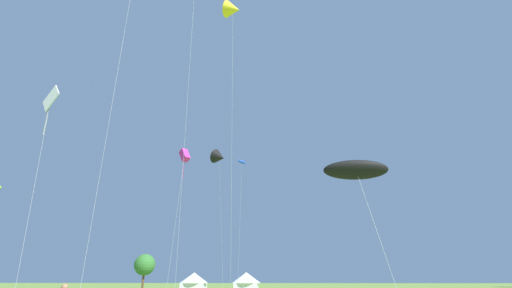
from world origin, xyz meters
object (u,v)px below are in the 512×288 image
at_px(kite_black_delta, 219,157).
at_px(kite_black_parafoil, 356,170).
at_px(tree_distant_left, 145,265).
at_px(festival_tent_center, 194,281).
at_px(kite_blue_parafoil, 242,162).
at_px(kite_yellow_delta, 233,10).
at_px(festival_tent_right, 246,281).
at_px(kite_white_diamond, 50,101).
at_px(kite_magenta_box, 185,156).

relative_size(kite_black_delta, kite_black_parafoil, 2.89).
xyz_separation_m(kite_black_parafoil, tree_distant_left, (-33.02, 61.06, -2.43)).
relative_size(festival_tent_center, tree_distant_left, 0.64).
bearing_deg(festival_tent_center, kite_black_delta, -32.16).
xyz_separation_m(kite_blue_parafoil, kite_black_parafoil, (9.99, -36.60, -12.04)).
distance_m(kite_black_delta, festival_tent_center, 19.94).
bearing_deg(kite_yellow_delta, kite_blue_parafoil, 93.11).
xyz_separation_m(kite_yellow_delta, tree_distant_left, (-24.21, 46.25, -25.65)).
xyz_separation_m(kite_black_delta, festival_tent_right, (4.47, 2.34, -19.43)).
bearing_deg(tree_distant_left, kite_black_delta, -48.90).
height_order(kite_white_diamond, festival_tent_center, kite_white_diamond).
height_order(kite_black_delta, kite_black_parafoil, kite_black_delta).
bearing_deg(festival_tent_right, kite_black_delta, -152.34).
bearing_deg(festival_tent_center, kite_yellow_delta, -71.48).
height_order(kite_blue_parafoil, festival_tent_center, kite_blue_parafoil).
height_order(kite_blue_parafoil, kite_white_diamond, kite_blue_parafoil).
height_order(kite_blue_parafoil, kite_black_delta, kite_black_delta).
relative_size(kite_black_delta, tree_distant_left, 3.25).
bearing_deg(festival_tent_center, kite_blue_parafoil, -33.14).
relative_size(festival_tent_right, tree_distant_left, 0.64).
xyz_separation_m(kite_blue_parafoil, kite_magenta_box, (-3.75, -19.72, -5.35)).
height_order(kite_yellow_delta, kite_blue_parafoil, kite_yellow_delta).
bearing_deg(kite_black_delta, festival_tent_right, 27.66).
bearing_deg(kite_magenta_box, tree_distant_left, 113.57).
distance_m(kite_white_diamond, tree_distant_left, 60.19).
bearing_deg(tree_distant_left, kite_black_parafoil, -61.60).
bearing_deg(kite_white_diamond, festival_tent_center, 87.52).
height_order(kite_magenta_box, kite_white_diamond, kite_white_diamond).
distance_m(kite_yellow_delta, festival_tent_right, 39.39).
relative_size(kite_magenta_box, festival_tent_right, 3.30).
relative_size(festival_tent_center, festival_tent_right, 0.99).
relative_size(kite_white_diamond, tree_distant_left, 2.12).
bearing_deg(kite_blue_parafoil, kite_yellow_delta, -86.89).
distance_m(kite_white_diamond, festival_tent_center, 40.44).
bearing_deg(kite_white_diamond, kite_magenta_box, 67.41).
xyz_separation_m(kite_magenta_box, kite_black_delta, (-0.35, 22.49, 7.19)).
distance_m(kite_yellow_delta, tree_distant_left, 58.16).
bearing_deg(kite_blue_parafoil, kite_black_delta, 146.00).
height_order(festival_tent_center, festival_tent_right, festival_tent_right).
distance_m(kite_magenta_box, kite_white_diamond, 14.99).
distance_m(kite_black_delta, festival_tent_right, 20.07).
bearing_deg(tree_distant_left, kite_blue_parafoil, -46.73).
relative_size(kite_white_diamond, festival_tent_center, 3.33).
height_order(kite_yellow_delta, kite_black_delta, kite_yellow_delta).
bearing_deg(kite_white_diamond, kite_black_parafoil, -8.87).
bearing_deg(kite_white_diamond, kite_black_delta, 81.54).
bearing_deg(kite_blue_parafoil, festival_tent_center, 146.86).
relative_size(kite_magenta_box, kite_black_delta, 0.65).
xyz_separation_m(kite_white_diamond, tree_distant_left, (-13.53, 58.01, -8.62)).
distance_m(kite_blue_parafoil, festival_tent_center, 19.93).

